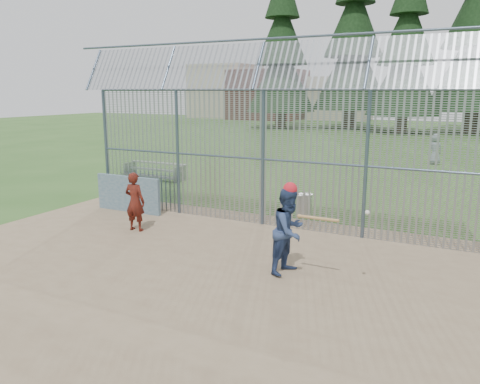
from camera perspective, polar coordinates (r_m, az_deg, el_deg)
The scene contains 12 objects.
ground at distance 11.25m, azimuth -4.62°, elevation -8.41°, with size 120.00×120.00×0.00m, color #2D511E.
dirt_infield at distance 10.86m, azimuth -6.00°, elevation -9.18°, with size 14.00×10.00×0.02m, color #756047.
dugout_wall at distance 15.95m, azimuth -13.44°, elevation -0.22°, with size 2.50×0.12×1.20m, color #38566B.
batter at distance 10.28m, azimuth 6.02°, elevation -4.73°, with size 0.92×0.72×1.90m, color navy.
onlooker at distance 13.67m, azimuth -12.70°, elevation -1.16°, with size 0.62×0.41×1.70m, color maroon.
bg_kid_standing at distance 28.07m, azimuth 22.70°, elevation 4.85°, with size 0.82×0.53×1.68m, color slate.
batting_gear at distance 10.00m, azimuth 6.72°, elevation -0.16°, with size 1.90×0.48×0.72m.
trash_can at distance 15.16m, azimuth 7.78°, elevation -1.57°, with size 0.56×0.56×0.82m.
bleacher at distance 21.82m, azimuth -10.41°, elevation 2.62°, with size 3.00×0.95×0.72m.
backstop_fence at distance 13.06m, azimuth 10.00°, elevation 4.99°, with size 20.09×0.81×5.30m.
conifer_row at distance 51.09m, azimuth 23.70°, elevation 18.92°, with size 38.48×12.26×20.20m.
distant_buildings at distance 71.49m, azimuth 3.02°, elevation 11.85°, with size 26.50×10.50×8.00m.
Camera 1 is at (5.51, -8.99, 3.94)m, focal length 35.00 mm.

